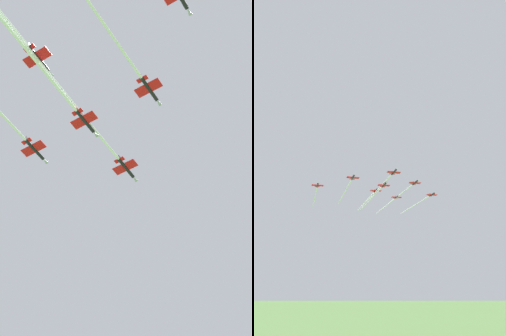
# 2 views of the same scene
# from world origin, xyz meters

# --- Properties ---
(jet_lead) EXTENTS (59.76, 35.82, 2.14)m
(jet_lead) POSITION_xyz_m (37.31, -14.14, 125.13)
(jet_lead) COLOR black
(jet_starboard_inner) EXTENTS (67.31, 40.26, 2.14)m
(jet_starboard_inner) POSITION_xyz_m (67.00, -9.39, 126.52)
(jet_starboard_inner) COLOR black
(jet_port_outer) EXTENTS (70.11, 41.90, 2.14)m
(jet_port_outer) POSITION_xyz_m (60.27, -27.63, 123.73)
(jet_port_outer) COLOR black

